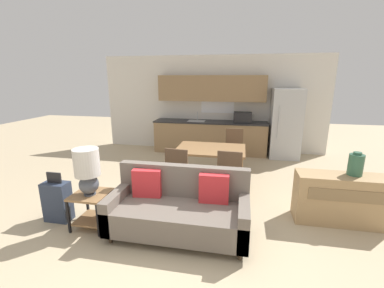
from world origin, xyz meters
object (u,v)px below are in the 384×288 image
dining_chair_far_right (234,148)px  suitcase (57,201)px  dining_table (211,151)px  credenza (340,199)px  vase (356,164)px  dining_chair_near_left (179,171)px  table_lamp (87,169)px  refrigerator (285,124)px  dining_chair_near_right (230,174)px  couch (179,209)px  side_table (92,204)px

dining_chair_far_right → suitcase: bearing=-133.1°
dining_table → credenza: (2.05, -1.12, -0.29)m
vase → dining_chair_near_left: vase is taller
dining_chair_far_right → dining_chair_near_left: (-0.88, -1.73, 0.00)m
credenza → table_lamp: bearing=-166.7°
credenza → suitcase: (-4.10, -0.75, -0.06)m
credenza → dining_chair_far_right: dining_chair_far_right is taller
credenza → refrigerator: bearing=95.9°
dining_chair_far_right → refrigerator: bearing=43.0°
dining_chair_near_right → couch: bearing=61.6°
credenza → vase: bearing=18.2°
refrigerator → couch: bearing=-115.8°
dining_table → refrigerator: bearing=51.1°
side_table → vase: bearing=13.1°
dining_table → dining_chair_near_left: (-0.44, -0.85, -0.14)m
table_lamp → suitcase: 0.84m
dining_table → vase: bearing=-25.9°
couch → table_lamp: 1.37m
table_lamp → dining_chair_far_right: (1.88, 2.83, -0.36)m
dining_table → dining_chair_near_right: (0.43, -0.82, -0.14)m
couch → dining_chair_near_left: (-0.25, 0.98, 0.17)m
dining_chair_near_left → vase: bearing=-177.7°
credenza → dining_chair_near_left: size_ratio=1.32×
credenza → dining_chair_far_right: (-1.61, 2.00, 0.15)m
vase → dining_chair_near_right: 1.83m
refrigerator → suitcase: bearing=-133.3°
dining_chair_near_right → vase: bearing=175.2°
dining_chair_near_left → suitcase: (-1.61, -1.03, -0.22)m
couch → table_lamp: bearing=-174.6°
couch → side_table: size_ratio=3.66×
table_lamp → suitcase: bearing=173.0°
couch → dining_chair_near_right: 1.20m
credenza → dining_chair_near_left: dining_chair_near_left is taller
vase → dining_chair_far_right: vase is taller
couch → side_table: 1.27m
dining_chair_near_left → dining_table: bearing=-110.6°
table_lamp → dining_chair_near_right: (1.88, 1.13, -0.36)m
side_table → vase: vase is taller
dining_table → couch: size_ratio=0.73×
side_table → dining_chair_near_left: (1.02, 1.08, 0.18)m
suitcase → side_table: bearing=-4.6°
dining_table → couch: (-0.19, -1.83, -0.31)m
dining_table → dining_chair_far_right: size_ratio=1.43×
couch → dining_chair_far_right: 2.79m
credenza → dining_chair_near_right: bearing=169.5°
side_table → dining_chair_near_right: bearing=30.3°
credenza → dining_chair_near_left: bearing=173.7°
refrigerator → dining_chair_far_right: 1.83m
vase → suitcase: (-4.25, -0.80, -0.59)m
vase → suitcase: vase is taller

